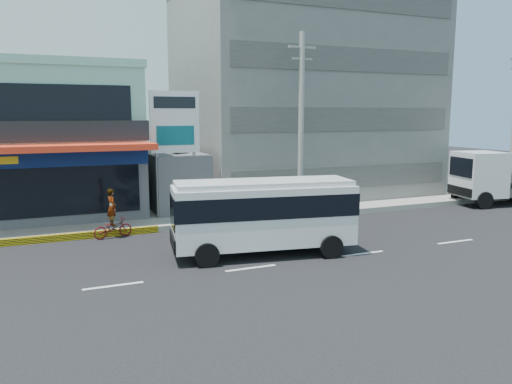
{
  "coord_description": "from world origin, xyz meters",
  "views": [
    {
      "loc": [
        -6.85,
        -16.64,
        5.72
      ],
      "look_at": [
        1.9,
        3.98,
        2.2
      ],
      "focal_mm": 35.0,
      "sensor_mm": 36.0,
      "label": 1
    }
  ],
  "objects_px": {
    "sedan": "(288,223)",
    "billboard": "(175,129)",
    "shop_building": "(22,145)",
    "minibus": "(264,211)",
    "utility_pole_near": "(301,124)",
    "satellite_dish": "(177,152)",
    "concrete_building": "(301,95)",
    "motorcycle_rider": "(113,222)"
  },
  "relations": [
    {
      "from": "billboard",
      "to": "utility_pole_near",
      "type": "distance_m",
      "value": 6.75
    },
    {
      "from": "sedan",
      "to": "motorcycle_rider",
      "type": "height_order",
      "value": "motorcycle_rider"
    },
    {
      "from": "concrete_building",
      "to": "utility_pole_near",
      "type": "distance_m",
      "value": 8.79
    },
    {
      "from": "minibus",
      "to": "sedan",
      "type": "bearing_deg",
      "value": 39.97
    },
    {
      "from": "utility_pole_near",
      "to": "motorcycle_rider",
      "type": "height_order",
      "value": "utility_pole_near"
    },
    {
      "from": "utility_pole_near",
      "to": "sedan",
      "type": "bearing_deg",
      "value": -124.03
    },
    {
      "from": "satellite_dish",
      "to": "utility_pole_near",
      "type": "relative_size",
      "value": 0.15
    },
    {
      "from": "shop_building",
      "to": "minibus",
      "type": "relative_size",
      "value": 1.63
    },
    {
      "from": "concrete_building",
      "to": "shop_building",
      "type": "bearing_deg",
      "value": -176.65
    },
    {
      "from": "satellite_dish",
      "to": "utility_pole_near",
      "type": "bearing_deg",
      "value": -30.96
    },
    {
      "from": "satellite_dish",
      "to": "billboard",
      "type": "bearing_deg",
      "value": -105.52
    },
    {
      "from": "sedan",
      "to": "billboard",
      "type": "bearing_deg",
      "value": 52.17
    },
    {
      "from": "minibus",
      "to": "motorcycle_rider",
      "type": "height_order",
      "value": "minibus"
    },
    {
      "from": "concrete_building",
      "to": "motorcycle_rider",
      "type": "bearing_deg",
      "value": -149.9
    },
    {
      "from": "satellite_dish",
      "to": "utility_pole_near",
      "type": "height_order",
      "value": "utility_pole_near"
    },
    {
      "from": "shop_building",
      "to": "utility_pole_near",
      "type": "bearing_deg",
      "value": -25.06
    },
    {
      "from": "shop_building",
      "to": "satellite_dish",
      "type": "relative_size",
      "value": 8.27
    },
    {
      "from": "shop_building",
      "to": "concrete_building",
      "type": "bearing_deg",
      "value": 3.35
    },
    {
      "from": "satellite_dish",
      "to": "motorcycle_rider",
      "type": "xyz_separation_m",
      "value": [
        -4.15,
        -4.2,
        -2.81
      ]
    },
    {
      "from": "minibus",
      "to": "satellite_dish",
      "type": "bearing_deg",
      "value": 97.09
    },
    {
      "from": "billboard",
      "to": "sedan",
      "type": "bearing_deg",
      "value": -59.38
    },
    {
      "from": "satellite_dish",
      "to": "sedan",
      "type": "xyz_separation_m",
      "value": [
        3.1,
        -7.89,
        -2.73
      ]
    },
    {
      "from": "concrete_building",
      "to": "motorcycle_rider",
      "type": "distance_m",
      "value": 17.5
    },
    {
      "from": "sedan",
      "to": "motorcycle_rider",
      "type": "distance_m",
      "value": 8.14
    },
    {
      "from": "billboard",
      "to": "minibus",
      "type": "distance_m",
      "value": 8.47
    },
    {
      "from": "billboard",
      "to": "motorcycle_rider",
      "type": "distance_m",
      "value": 6.03
    },
    {
      "from": "satellite_dish",
      "to": "billboard",
      "type": "distance_m",
      "value": 2.31
    },
    {
      "from": "sedan",
      "to": "shop_building",
      "type": "bearing_deg",
      "value": 67.26
    },
    {
      "from": "shop_building",
      "to": "concrete_building",
      "type": "height_order",
      "value": "concrete_building"
    },
    {
      "from": "shop_building",
      "to": "sedan",
      "type": "distance_m",
      "value": 15.83
    },
    {
      "from": "concrete_building",
      "to": "utility_pole_near",
      "type": "relative_size",
      "value": 1.6
    },
    {
      "from": "minibus",
      "to": "concrete_building",
      "type": "bearing_deg",
      "value": 56.85
    },
    {
      "from": "satellite_dish",
      "to": "billboard",
      "type": "height_order",
      "value": "billboard"
    },
    {
      "from": "concrete_building",
      "to": "satellite_dish",
      "type": "relative_size",
      "value": 10.67
    },
    {
      "from": "utility_pole_near",
      "to": "sedan",
      "type": "height_order",
      "value": "utility_pole_near"
    },
    {
      "from": "concrete_building",
      "to": "billboard",
      "type": "xyz_separation_m",
      "value": [
        -10.5,
        -5.8,
        -2.07
      ]
    },
    {
      "from": "concrete_building",
      "to": "sedan",
      "type": "height_order",
      "value": "concrete_building"
    },
    {
      "from": "minibus",
      "to": "utility_pole_near",
      "type": "bearing_deg",
      "value": 50.77
    },
    {
      "from": "billboard",
      "to": "sedan",
      "type": "relative_size",
      "value": 1.39
    },
    {
      "from": "shop_building",
      "to": "minibus",
      "type": "height_order",
      "value": "shop_building"
    },
    {
      "from": "utility_pole_near",
      "to": "satellite_dish",
      "type": "bearing_deg",
      "value": 149.04
    },
    {
      "from": "sedan",
      "to": "utility_pole_near",
      "type": "bearing_deg",
      "value": -12.47
    }
  ]
}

